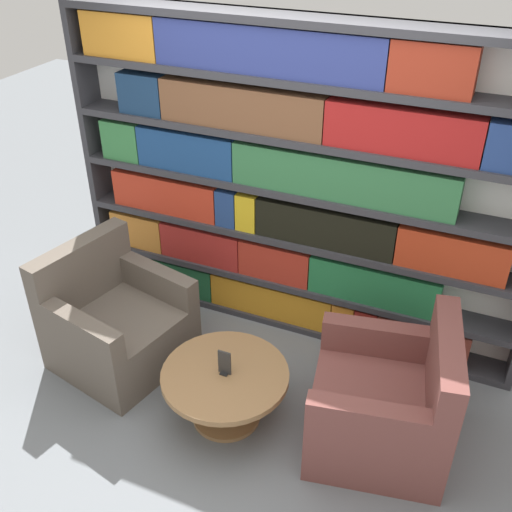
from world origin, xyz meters
name	(u,v)px	position (x,y,z in m)	size (l,w,h in m)	color
ground_plane	(221,431)	(0.00, 0.00, 0.00)	(14.00, 14.00, 0.00)	slate
bookshelf	(288,189)	(-0.06, 1.28, 1.15)	(3.40, 0.30, 2.33)	silver
armchair_left	(116,324)	(-1.01, 0.35, 0.30)	(0.97, 0.99, 0.89)	brown
armchair_right	(385,405)	(0.96, 0.35, 0.30)	(0.95, 0.97, 0.89)	brown
coffee_table	(225,386)	(-0.02, 0.13, 0.28)	(0.82, 0.82, 0.39)	olive
table_sign	(225,364)	(-0.02, 0.13, 0.47)	(0.09, 0.06, 0.18)	black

